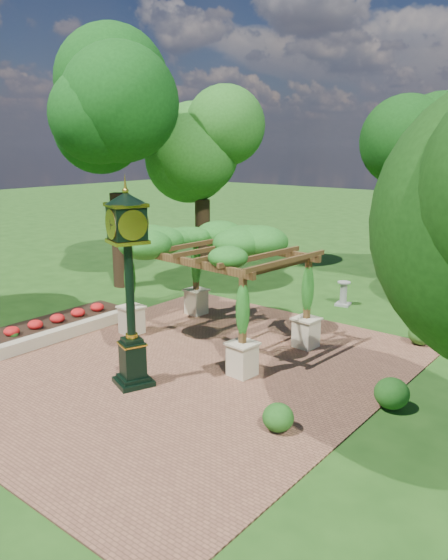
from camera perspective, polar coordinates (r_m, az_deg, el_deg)
The scene contains 13 objects.
ground at distance 14.41m, azimuth -6.36°, elevation -10.42°, with size 120.00×120.00×0.00m, color #1E4714.
brick_plaza at distance 15.06m, azimuth -3.63°, elevation -9.16°, with size 10.00×12.00×0.04m, color brown.
border_wall at distance 17.96m, azimuth -15.69°, elevation -5.17°, with size 0.35×5.00×0.40m, color #C6B793.
flower_bed at distance 18.68m, azimuth -17.30°, elevation -4.60°, with size 1.50×5.00×0.36m, color red.
pedestal_clock at distance 13.31m, azimuth -9.92°, elevation 0.79°, with size 1.25×1.25×4.92m.
pergola at distance 16.29m, azimuth -0.90°, elevation 3.08°, with size 5.78×3.90×3.47m.
sundial at distance 21.06m, azimuth 12.37°, elevation -1.55°, with size 0.60×0.60×0.92m.
shrub_front at distance 11.91m, azimuth 5.68°, elevation -14.10°, with size 0.67×0.67×0.61m, color #1D4F16.
shrub_mid at distance 13.31m, azimuth 17.12°, elevation -11.25°, with size 0.80×0.80×0.72m, color #1F5518.
shrub_back at distance 17.59m, azimuth 19.86°, elevation -5.31°, with size 0.73×0.73×0.66m, color #285A1A.
tree_west_near at distance 23.19m, azimuth -11.27°, elevation 16.39°, with size 4.42×4.42×10.24m.
tree_west_far at distance 26.79m, azimuth -2.33°, elevation 13.81°, with size 4.19×4.19×8.54m.
tree_north at distance 23.81m, azimuth 21.48°, elevation 11.62°, with size 4.43×4.43×7.77m.
Camera 1 is at (9.41, -9.16, 5.95)m, focal length 35.00 mm.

